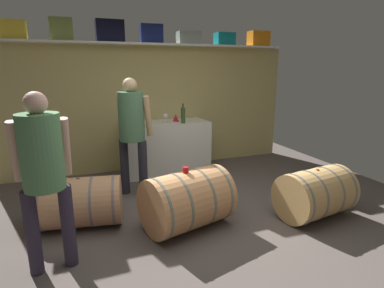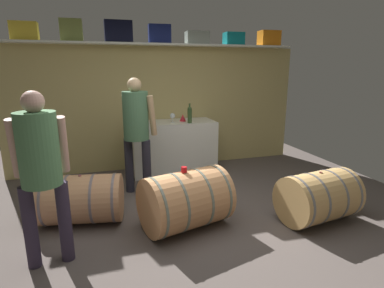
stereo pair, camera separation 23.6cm
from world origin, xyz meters
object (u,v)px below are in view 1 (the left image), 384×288
toolcase_orange (258,39)px  work_cabinet (166,147)px  toolcase_teal (224,39)px  visitor_tasting (132,125)px  toolcase_yellow (12,30)px  wine_glass (166,116)px  toolcase_olive (61,29)px  wine_barrel_near (187,200)px  tasting_cup (186,170)px  wine_barrel_flank (315,193)px  winemaker_pouring (43,165)px  toolcase_black (110,31)px  red_funnel (176,118)px  wine_bottle_clear (133,115)px  toolcase_grey (189,38)px  wine_barrel_far (80,202)px  wine_bottle_green (183,114)px  toolcase_navy (151,34)px

toolcase_orange → work_cabinet: toolcase_orange is taller
toolcase_teal → visitor_tasting: bearing=-148.2°
toolcase_yellow → wine_glass: bearing=-9.2°
toolcase_olive → wine_barrel_near: bearing=-61.5°
toolcase_orange → toolcase_teal: bearing=-177.6°
toolcase_teal → tasting_cup: toolcase_teal is taller
wine_barrel_flank → winemaker_pouring: winemaker_pouring is taller
toolcase_black → red_funnel: (0.99, -0.24, -1.39)m
toolcase_olive → visitor_tasting: 1.86m
wine_bottle_clear → toolcase_teal: bearing=9.4°
toolcase_olive → toolcase_grey: 2.02m
toolcase_olive → tasting_cup: toolcase_olive is taller
toolcase_olive → red_funnel: 2.20m
toolcase_black → wine_bottle_clear: toolcase_black is taller
toolcase_yellow → work_cabinet: toolcase_yellow is taller
wine_barrel_near → wine_barrel_far: 1.22m
wine_barrel_near → tasting_cup: bearing=165.1°
wine_bottle_clear → winemaker_pouring: (-1.17, -2.19, -0.05)m
visitor_tasting → wine_glass: bearing=87.7°
work_cabinet → wine_bottle_green: wine_bottle_green is taller
wine_barrel_flank → toolcase_orange: bearing=66.2°
work_cabinet → toolcase_teal: bearing=11.0°
work_cabinet → wine_barrel_far: size_ratio=1.42×
toolcase_yellow → wine_barrel_far: size_ratio=0.37×
toolcase_grey → wine_glass: (-0.52, -0.30, -1.28)m
toolcase_navy → wine_barrel_far: (-1.32, -1.74, -2.03)m
toolcase_olive → wine_bottle_clear: (0.96, -0.29, -1.30)m
toolcase_yellow → toolcase_grey: size_ratio=0.97×
toolcase_navy → wine_bottle_green: toolcase_navy is taller
wine_bottle_green → tasting_cup: 1.89m
toolcase_olive → wine_barrel_far: size_ratio=0.33×
wine_glass → tasting_cup: 1.96m
toolcase_yellow → toolcase_navy: size_ratio=1.02×
toolcase_yellow → visitor_tasting: toolcase_yellow is taller
toolcase_navy → wine_barrel_far: bearing=-123.4°
toolcase_teal → wine_barrel_far: size_ratio=0.33×
toolcase_yellow → toolcase_olive: toolcase_olive is taller
wine_barrel_near → tasting_cup: 0.36m
toolcase_olive → work_cabinet: toolcase_olive is taller
toolcase_black → toolcase_grey: size_ratio=1.13×
wine_bottle_green → toolcase_grey: bearing=59.1°
winemaker_pouring → toolcase_olive: bearing=79.9°
wine_barrel_near → tasting_cup: tasting_cup is taller
toolcase_teal → wine_barrel_near: size_ratio=0.31×
toolcase_grey → toolcase_olive: bearing=-175.7°
toolcase_grey → wine_barrel_flank: toolcase_grey is taller
toolcase_olive → red_funnel: size_ratio=2.75×
wine_bottle_clear → visitor_tasting: size_ratio=0.20×
toolcase_teal → toolcase_orange: size_ratio=0.91×
tasting_cup → winemaker_pouring: size_ratio=0.04×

